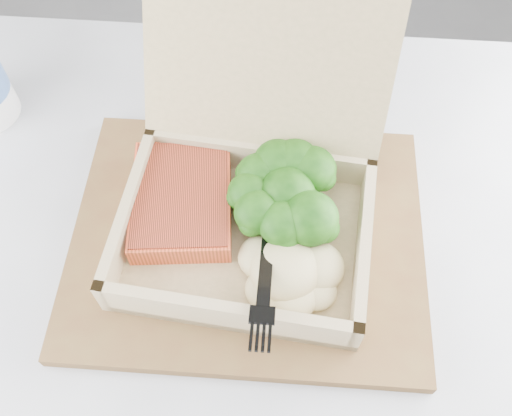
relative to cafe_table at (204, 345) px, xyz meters
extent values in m
cylinder|color=black|center=(0.00, 0.00, -0.19)|extent=(0.07, 0.07, 0.67)
cube|color=silver|center=(0.00, 0.00, 0.17)|extent=(0.92, 0.92, 0.03)
cube|color=brown|center=(0.07, 0.03, 0.19)|extent=(0.42, 0.37, 0.01)
cube|color=tan|center=(0.06, 0.02, 0.20)|extent=(0.29, 0.26, 0.01)
cube|color=tan|center=(-0.04, 0.07, 0.22)|extent=(0.08, 0.17, 0.05)
cube|color=tan|center=(0.16, -0.02, 0.22)|extent=(0.08, 0.17, 0.05)
cube|color=tan|center=(0.03, -0.05, 0.22)|extent=(0.22, 0.11, 0.05)
cube|color=tan|center=(0.10, 0.10, 0.22)|extent=(0.22, 0.11, 0.05)
cube|color=tan|center=(0.12, 0.14, 0.32)|extent=(0.25, 0.18, 0.16)
cube|color=#F45A2F|center=(0.01, 0.07, 0.22)|extent=(0.12, 0.14, 0.03)
ellipsoid|color=#C6BC80|center=(0.09, -0.02, 0.22)|extent=(0.10, 0.09, 0.04)
cube|color=black|center=(0.09, 0.03, 0.24)|extent=(0.04, 0.10, 0.03)
cube|color=black|center=(0.06, -0.04, 0.24)|extent=(0.03, 0.05, 0.02)
cube|color=white|center=(0.11, 0.21, 0.18)|extent=(0.15, 0.17, 0.00)
camera|label=1|loc=(0.01, -0.23, 0.69)|focal=40.00mm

